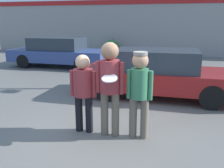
{
  "coord_description": "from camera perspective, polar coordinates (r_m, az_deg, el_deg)",
  "views": [
    {
      "loc": [
        1.31,
        -4.42,
        2.23
      ],
      "look_at": [
        0.09,
        0.16,
        1.01
      ],
      "focal_mm": 40.0,
      "sensor_mm": 36.0,
      "label": 1
    }
  ],
  "objects": [
    {
      "name": "person_middle_with_frisbee",
      "position": [
        4.71,
        -0.49,
        0.86
      ],
      "size": [
        0.55,
        0.6,
        1.85
      ],
      "color": "#665B4C",
      "rests_on": "ground"
    },
    {
      "name": "storefront_building",
      "position": [
        16.65,
        10.61,
        12.65
      ],
      "size": [
        24.0,
        0.22,
        3.52
      ],
      "color": "gray",
      "rests_on": "ground"
    },
    {
      "name": "parked_car_near",
      "position": [
        7.48,
        10.52,
        2.44
      ],
      "size": [
        4.55,
        1.81,
        1.41
      ],
      "color": "maroon",
      "rests_on": "ground"
    },
    {
      "name": "parked_car_far",
      "position": [
        12.58,
        -12.04,
        7.19
      ],
      "size": [
        4.75,
        1.89,
        1.42
      ],
      "color": "#334784",
      "rests_on": "ground"
    },
    {
      "name": "ground_plane",
      "position": [
        5.12,
        -1.52,
        -11.45
      ],
      "size": [
        56.0,
        56.0,
        0.0
      ],
      "primitive_type": "plane",
      "color": "#66635E"
    },
    {
      "name": "person_left",
      "position": [
        4.98,
        -6.6,
        -0.69
      ],
      "size": [
        0.56,
        0.39,
        1.59
      ],
      "color": "black",
      "rests_on": "ground"
    },
    {
      "name": "person_right",
      "position": [
        4.68,
        6.31,
        -0.88
      ],
      "size": [
        0.49,
        0.32,
        1.68
      ],
      "color": "#665B4C",
      "rests_on": "ground"
    },
    {
      "name": "shrub",
      "position": [
        16.57,
        -0.15,
        8.38
      ],
      "size": [
        0.98,
        0.98,
        0.98
      ],
      "color": "#387A3D",
      "rests_on": "ground"
    }
  ]
}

